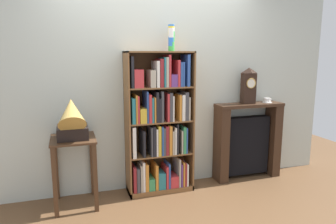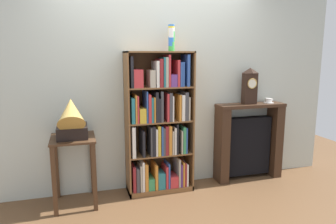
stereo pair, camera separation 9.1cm
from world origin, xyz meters
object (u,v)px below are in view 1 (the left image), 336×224
object	(u,v)px
cup_stack	(171,38)
fireplace_mantel	(247,141)
side_table_left	(74,157)
gramophone	(72,119)
mantel_clock	(249,86)
bookshelf	(159,128)
teacup_with_saucer	(267,100)

from	to	relation	value
cup_stack	fireplace_mantel	size ratio (longest dim) A/B	0.30
fireplace_mantel	side_table_left	bearing A→B (deg)	-176.37
gramophone	mantel_clock	xyz separation A→B (m)	(2.20, 0.19, 0.27)
fireplace_mantel	bookshelf	bearing A→B (deg)	-177.27
teacup_with_saucer	gramophone	bearing A→B (deg)	-175.57
mantel_clock	bookshelf	bearing A→B (deg)	-178.23
cup_stack	mantel_clock	world-z (taller)	cup_stack
bookshelf	mantel_clock	xyz separation A→B (m)	(1.21, 0.04, 0.46)
bookshelf	mantel_clock	world-z (taller)	bookshelf
mantel_clock	teacup_with_saucer	distance (m)	0.36
side_table_left	gramophone	distance (m)	0.44
mantel_clock	teacup_with_saucer	world-z (taller)	mantel_clock
cup_stack	teacup_with_saucer	bearing A→B (deg)	0.29
cup_stack	fireplace_mantel	distance (m)	1.72
side_table_left	mantel_clock	xyz separation A→B (m)	(2.20, 0.12, 0.70)
fireplace_mantel	mantel_clock	xyz separation A→B (m)	(-0.03, -0.02, 0.75)
fireplace_mantel	gramophone	bearing A→B (deg)	-174.54
fireplace_mantel	teacup_with_saucer	world-z (taller)	teacup_with_saucer
gramophone	bookshelf	bearing A→B (deg)	8.86
bookshelf	fireplace_mantel	world-z (taller)	bookshelf
side_table_left	teacup_with_saucer	world-z (taller)	teacup_with_saucer
bookshelf	fireplace_mantel	bearing A→B (deg)	2.73
fireplace_mantel	teacup_with_saucer	size ratio (longest dim) A/B	7.57
gramophone	side_table_left	bearing A→B (deg)	90.00
cup_stack	side_table_left	xyz separation A→B (m)	(-1.15, -0.11, -1.28)
cup_stack	side_table_left	world-z (taller)	cup_stack
cup_stack	side_table_left	bearing A→B (deg)	-174.30
bookshelf	cup_stack	bearing A→B (deg)	11.41
mantel_clock	teacup_with_saucer	size ratio (longest dim) A/B	3.46
fireplace_mantel	teacup_with_saucer	bearing A→B (deg)	-4.23
bookshelf	side_table_left	size ratio (longest dim) A/B	2.20
gramophone	fireplace_mantel	world-z (taller)	gramophone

